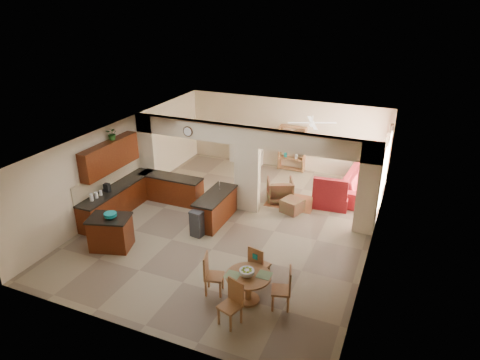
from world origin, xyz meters
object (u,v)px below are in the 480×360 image
at_px(dining_table, 248,283).
at_px(armchair, 280,190).
at_px(sofa, 363,184).
at_px(kitchen_island, 111,232).

height_order(dining_table, armchair, armchair).
bearing_deg(armchair, dining_table, 75.99).
distance_m(sofa, armchair, 2.97).
bearing_deg(dining_table, sofa, 76.96).
distance_m(kitchen_island, armchair, 5.71).
relative_size(kitchen_island, sofa, 0.45).
height_order(kitchen_island, armchair, kitchen_island).
xyz_separation_m(kitchen_island, armchair, (3.38, 4.60, -0.09)).
xyz_separation_m(dining_table, sofa, (1.57, 6.80, -0.06)).
distance_m(dining_table, armchair, 5.29).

